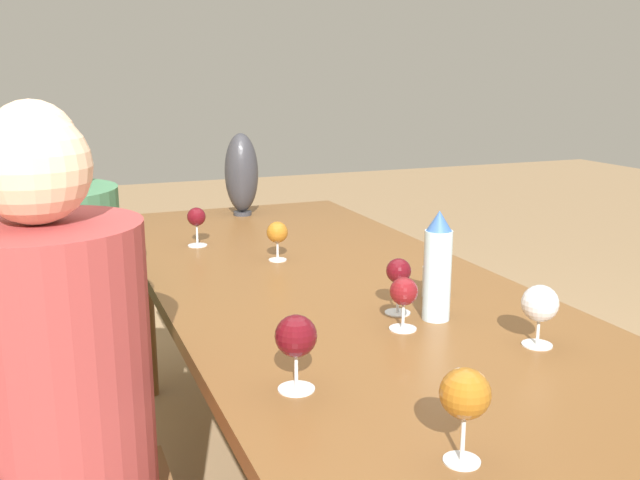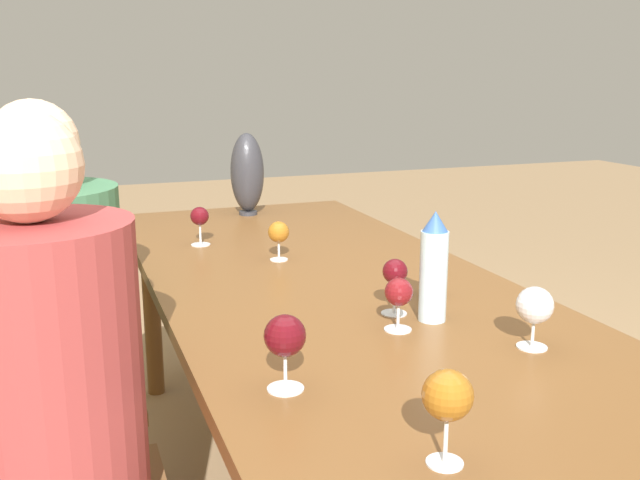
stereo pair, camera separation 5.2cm
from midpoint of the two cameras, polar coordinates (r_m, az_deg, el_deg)
The scene contains 14 objects.
dining_table at distance 1.91m, azimuth 2.89°, elevation -6.22°, with size 2.59×0.95×0.75m.
water_bottle at distance 1.68m, azimuth 9.95°, elevation -2.23°, with size 0.07×0.07×0.26m.
water_tumbler at distance 1.87m, azimuth 9.80°, elevation -3.38°, with size 0.06×0.06×0.08m.
vase at distance 2.89m, azimuth -5.33°, elevation 5.36°, with size 0.13×0.13×0.33m.
wine_glass_0 at distance 1.61m, azimuth 7.23°, elevation -4.29°, with size 0.06×0.06×0.12m.
wine_glass_1 at distance 2.41m, azimuth -9.00°, elevation 1.77°, with size 0.06×0.06×0.13m.
wine_glass_2 at distance 1.09m, azimuth 11.55°, elevation -12.20°, with size 0.08×0.08×0.15m.
wine_glass_3 at distance 1.57m, azimuth 17.71°, elevation -5.08°, with size 0.08×0.08×0.13m.
wine_glass_4 at distance 2.19m, azimuth -2.66°, elevation 0.57°, with size 0.07×0.07×0.12m.
wine_glass_5 at distance 1.30m, azimuth -1.68°, elevation -7.80°, with size 0.08×0.08×0.14m.
wine_glass_7 at distance 1.71m, azimuth 6.88°, elevation -2.71°, with size 0.06×0.06×0.14m.
chair_far at distance 2.10m, azimuth -21.88°, elevation -10.09°, with size 0.44×0.44×0.99m.
person_near at distance 1.49m, azimuth -19.29°, elevation -13.47°, with size 0.36×0.36×1.27m.
person_far at distance 2.05m, azimuth -19.63°, elevation -6.25°, with size 0.40×0.40×1.26m.
Camera 2 is at (-1.66, 0.68, 1.33)m, focal length 40.00 mm.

